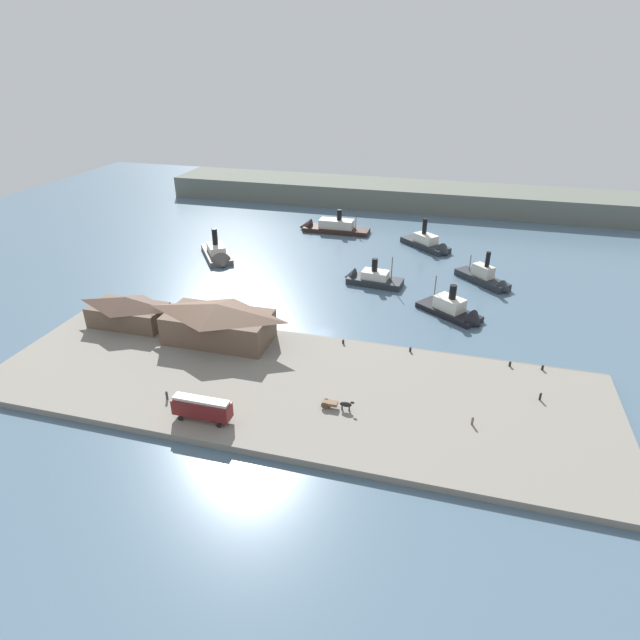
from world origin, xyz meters
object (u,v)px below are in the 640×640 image
object	(u,v)px
mooring_post_west	(543,368)
pedestrian_near_east_shed	(472,421)
horse_cart	(337,404)
ferry_outer_harbor	(487,279)
ferry_shed_central_terminal	(128,311)
ferry_moored_west	(456,312)
mooring_post_east	(343,341)
ferry_departing_north	(368,279)
pedestrian_at_waters_edge	(167,395)
pedestrian_near_cart	(540,396)
ferry_mid_harbor	(430,245)
ferry_shed_west_terminal	(218,322)
ferry_near_quay	(328,227)
mooring_post_center_west	(510,364)
ferry_moored_east	(218,256)
mooring_post_center_east	(410,349)
street_tram	(202,407)

from	to	relation	value
mooring_post_west	pedestrian_near_east_shed	bearing A→B (deg)	-121.69
horse_cart	ferry_outer_harbor	xyz separation A→B (m)	(24.40, 63.08, -0.61)
ferry_shed_central_terminal	ferry_moored_west	distance (m)	72.06
mooring_post_east	mooring_post_west	size ratio (longest dim) A/B	1.00
ferry_shed_central_terminal	ferry_departing_north	size ratio (longest dim) A/B	1.04
ferry_shed_central_terminal	pedestrian_at_waters_edge	world-z (taller)	ferry_shed_central_terminal
pedestrian_at_waters_edge	mooring_post_east	distance (m)	35.96
pedestrian_near_east_shed	ferry_departing_north	world-z (taller)	ferry_departing_north
horse_cart	ferry_departing_north	distance (m)	56.11
ferry_shed_central_terminal	pedestrian_near_east_shed	xyz separation A→B (m)	(71.68, -15.71, -2.56)
horse_cart	mooring_post_west	size ratio (longest dim) A/B	6.08
pedestrian_near_cart	ferry_mid_harbor	world-z (taller)	ferry_mid_harbor
ferry_shed_west_terminal	pedestrian_near_east_shed	bearing A→B (deg)	-16.20
mooring_post_west	ferry_near_quay	bearing A→B (deg)	129.05
horse_cart	pedestrian_near_cart	distance (m)	34.46
mooring_post_east	ferry_outer_harbor	distance (m)	50.40
ferry_mid_harbor	ferry_moored_west	world-z (taller)	ferry_mid_harbor
mooring_post_center_west	ferry_moored_west	xyz separation A→B (m)	(-10.50, 20.48, -0.29)
ferry_mid_harbor	ferry_departing_north	bearing A→B (deg)	-113.06
pedestrian_near_east_shed	ferry_moored_east	size ratio (longest dim) A/B	0.08
ferry_moored_east	ferry_moored_west	bearing A→B (deg)	-16.16
ferry_near_quay	ferry_departing_north	world-z (taller)	ferry_departing_north
ferry_shed_west_terminal	ferry_mid_harbor	size ratio (longest dim) A/B	1.24
pedestrian_near_east_shed	pedestrian_near_cart	bearing A→B (deg)	41.98
mooring_post_center_east	ferry_shed_west_terminal	bearing A→B (deg)	-171.67
ferry_shed_central_terminal	mooring_post_west	size ratio (longest dim) A/B	18.18
ferry_shed_west_terminal	ferry_moored_west	xyz separation A→B (m)	(46.11, 25.58, -3.93)
horse_cart	mooring_post_center_west	size ratio (longest dim) A/B	6.08
ferry_shed_central_terminal	street_tram	distance (m)	39.77
pedestrian_near_east_shed	pedestrian_at_waters_edge	size ratio (longest dim) A/B	0.91
ferry_near_quay	ferry_mid_harbor	bearing A→B (deg)	-14.95
ferry_shed_central_terminal	ferry_moored_east	size ratio (longest dim) A/B	0.86
ferry_near_quay	pedestrian_at_waters_edge	bearing A→B (deg)	-90.98
horse_cart	mooring_post_center_east	size ratio (longest dim) A/B	6.08
mooring_post_east	ferry_near_quay	size ratio (longest dim) A/B	0.04
pedestrian_at_waters_edge	mooring_post_east	world-z (taller)	pedestrian_at_waters_edge
ferry_near_quay	mooring_post_west	bearing A→B (deg)	-50.95
ferry_shed_west_terminal	ferry_shed_central_terminal	bearing A→B (deg)	176.90
pedestrian_near_cart	ferry_outer_harbor	distance (m)	52.26
pedestrian_at_waters_edge	ferry_mid_harbor	world-z (taller)	ferry_mid_harbor
mooring_post_east	ferry_outer_harbor	bearing A→B (deg)	55.88
ferry_shed_west_terminal	mooring_post_center_west	world-z (taller)	ferry_shed_west_terminal
horse_cart	mooring_post_center_east	world-z (taller)	horse_cart
pedestrian_near_cart	pedestrian_near_east_shed	bearing A→B (deg)	-138.02
ferry_shed_central_terminal	mooring_post_center_west	world-z (taller)	ferry_shed_central_terminal
mooring_post_west	ferry_moored_east	world-z (taller)	ferry_moored_east
pedestrian_near_cart	mooring_post_center_west	distance (m)	10.74
ferry_near_quay	ferry_outer_harbor	size ratio (longest dim) A/B	1.56
mooring_post_east	mooring_post_west	bearing A→B (deg)	0.26
ferry_moored_east	ferry_shed_central_terminal	bearing A→B (deg)	-89.78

